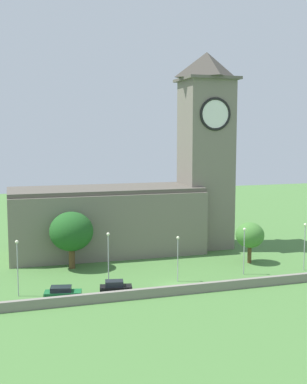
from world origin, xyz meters
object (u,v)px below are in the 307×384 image
Objects in this scene: car_black at (116,288)px; streetlamp_east_mid at (244,243)px; streetlamp_central at (178,251)px; tree_riverside_east at (250,235)px; car_green at (62,293)px; tree_churchyard at (71,232)px; church at (141,195)px; streetlamp_east_end at (305,239)px; streetlamp_west_end at (17,259)px; streetlamp_west_mid at (108,252)px.

car_black is 0.63× the size of streetlamp_east_mid.
tree_riverside_east is (14.62, 6.16, 0.13)m from streetlamp_central.
streetlamp_central is (9.80, 3.25, 3.45)m from car_black.
car_green is 15.71m from tree_churchyard.
car_black is at bearing -169.79° from streetlamp_east_mid.
church is at bearing 118.10° from streetlamp_east_mid.
tree_churchyard reaches higher than streetlamp_east_end.
church is 9.03× the size of car_black.
car_green is 0.67× the size of streetlamp_west_end.
church reaches higher than streetlamp_west_mid.
car_black is 4.95m from streetlamp_west_mid.
streetlamp_west_end reaches higher than streetlamp_central.
streetlamp_east_mid is at bearing 176.10° from streetlamp_east_end.
streetlamp_west_end is 1.05× the size of streetlamp_east_mid.
church is 8.12× the size of car_green.
car_black is at bearing -76.15° from tree_churchyard.
streetlamp_west_end is 21.95m from streetlamp_central.
tree_riverside_east is (28.04, -5.26, -1.26)m from tree_churchyard.
streetlamp_west_mid is at bearing -176.53° from streetlamp_central.
streetlamp_west_mid is (6.50, 2.53, 4.25)m from car_green.
streetlamp_central is (-0.21, -19.95, -5.51)m from church.
streetlamp_east_end is (30.69, 0.37, -0.27)m from streetlamp_west_mid.
church is at bearing 89.40° from streetlamp_central.
streetlamp_east_end reaches higher than tree_riverside_east.
church is 4.51× the size of tree_churchyard.
car_black is 0.68× the size of streetlamp_central.
church is 22.74m from streetlamp_east_mid.
streetlamp_west_mid is at bearing -74.79° from tree_churchyard.
tree_churchyard is at bearing 155.44° from streetlamp_east_mid.
streetlamp_central is at bearing 179.30° from streetlamp_east_end.
streetlamp_west_end is at bearing 179.64° from streetlamp_east_end.
streetlamp_central is at bearing -0.04° from streetlamp_west_end.
streetlamp_east_end is at bearing -0.36° from streetlamp_west_end.
streetlamp_central is 0.89× the size of streetlamp_east_end.
streetlamp_east_end is at bearing 0.68° from streetlamp_west_mid.
streetlamp_west_mid is at bearing -116.74° from church.
streetlamp_west_end is (-5.29, 3.16, 4.02)m from car_green.
streetlamp_east_end is 8.73m from tree_riverside_east.
streetlamp_east_end reaches higher than car_black.
car_green is at bearing -102.51° from tree_churchyard.
streetlamp_central is (21.95, -0.02, -0.48)m from streetlamp_west_end.
car_green is 17.31m from streetlamp_central.
tree_churchyard reaches higher than streetlamp_east_mid.
streetlamp_west_mid is 25.69m from tree_riverside_east.
streetlamp_west_mid reaches higher than streetlamp_west_end.
car_green is at bearing -169.30° from streetlamp_central.
streetlamp_west_end reaches higher than car_black.
church is 5.48× the size of streetlamp_east_end.
streetlamp_east_mid reaches higher than tree_riverside_east.
tree_churchyard is 1.34× the size of tree_riverside_east.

